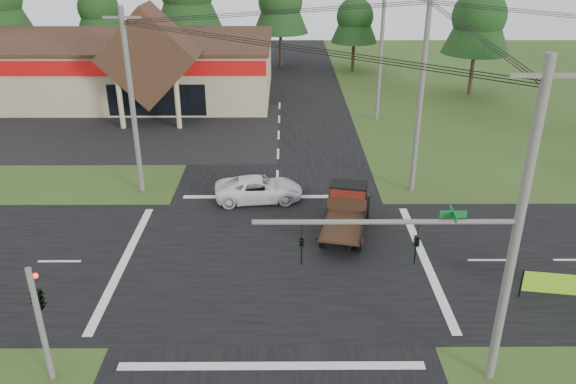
{
  "coord_description": "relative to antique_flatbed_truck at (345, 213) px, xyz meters",
  "views": [
    {
      "loc": [
        0.5,
        -22.35,
        13.82
      ],
      "look_at": [
        0.63,
        2.92,
        2.2
      ],
      "focal_mm": 35.0,
      "sensor_mm": 36.0,
      "label": 1
    }
  ],
  "objects": [
    {
      "name": "parking_apron",
      "position": [
        -17.51,
        16.27,
        -1.13
      ],
      "size": [
        28.0,
        14.0,
        0.02
      ],
      "primitive_type": "cube",
      "color": "black",
      "rests_on": "ground"
    },
    {
      "name": "road_ns",
      "position": [
        -3.51,
        -2.73,
        -1.14
      ],
      "size": [
        12.0,
        120.0,
        0.02
      ],
      "primitive_type": "cube",
      "color": "black",
      "rests_on": "ground"
    },
    {
      "name": "roadside_banner",
      "position": [
        8.63,
        -5.91,
        -0.49
      ],
      "size": [
        3.83,
        0.73,
        1.32
      ],
      "primitive_type": null,
      "rotation": [
        0.0,
        0.0,
        -0.16
      ],
      "color": "#85D01B",
      "rests_on": "ground"
    },
    {
      "name": "ground",
      "position": [
        -3.51,
        -2.73,
        -1.15
      ],
      "size": [
        120.0,
        120.0,
        0.0
      ],
      "primitive_type": "plane",
      "color": "#334719",
      "rests_on": "ground"
    },
    {
      "name": "tree_row_e",
      "position": [
        4.49,
        37.27,
        4.89
      ],
      "size": [
        5.04,
        5.04,
        9.09
      ],
      "color": "#332316",
      "rests_on": "ground"
    },
    {
      "name": "tree_row_b",
      "position": [
        -23.51,
        39.27,
        5.56
      ],
      "size": [
        5.6,
        5.6,
        10.1
      ],
      "color": "#332316",
      "rests_on": "ground"
    },
    {
      "name": "antique_flatbed_truck",
      "position": [
        0.0,
        0.0,
        0.0
      ],
      "size": [
        3.21,
        5.8,
        2.29
      ],
      "primitive_type": null,
      "rotation": [
        0.0,
        0.0,
        -0.21
      ],
      "color": "#4F170B",
      "rests_on": "ground"
    },
    {
      "name": "road_ew",
      "position": [
        -3.51,
        -2.73,
        -1.13
      ],
      "size": [
        120.0,
        12.0,
        0.02
      ],
      "primitive_type": "cube",
      "color": "black",
      "rests_on": "ground"
    },
    {
      "name": "traffic_signal_corner",
      "position": [
        -11.01,
        -10.05,
        2.38
      ],
      "size": [
        0.53,
        2.48,
        4.4
      ],
      "color": "#595651",
      "rests_on": "ground"
    },
    {
      "name": "cvs_building",
      "position": [
        -19.22,
        26.84,
        1.63
      ],
      "size": [
        30.4,
        18.2,
        9.19
      ],
      "color": "tan",
      "rests_on": "ground"
    },
    {
      "name": "utility_pole_n",
      "position": [
        4.49,
        19.27,
        4.59
      ],
      "size": [
        2.0,
        0.3,
        11.2
      ],
      "color": "#595651",
      "rests_on": "ground"
    },
    {
      "name": "traffic_signal_mast",
      "position": [
        2.31,
        -10.23,
        3.28
      ],
      "size": [
        8.12,
        0.24,
        7.0
      ],
      "color": "#595651",
      "rests_on": "ground"
    },
    {
      "name": "utility_pole_nw",
      "position": [
        -11.51,
        5.27,
        4.24
      ],
      "size": [
        2.0,
        0.3,
        10.5
      ],
      "color": "#595651",
      "rests_on": "ground"
    },
    {
      "name": "white_pickup",
      "position": [
        -4.52,
        3.93,
        -0.46
      ],
      "size": [
        5.16,
        2.79,
        1.37
      ],
      "primitive_type": "imported",
      "rotation": [
        0.0,
        0.0,
        1.68
      ],
      "color": "white",
      "rests_on": "ground"
    },
    {
      "name": "tree_side_ne",
      "position": [
        14.49,
        27.27,
        6.23
      ],
      "size": [
        6.16,
        6.16,
        11.11
      ],
      "color": "#332316",
      "rests_on": "ground"
    },
    {
      "name": "utility_pole_ne",
      "position": [
        4.49,
        5.27,
        4.74
      ],
      "size": [
        2.0,
        0.3,
        11.5
      ],
      "color": "#595651",
      "rests_on": "ground"
    },
    {
      "name": "utility_pole_nr",
      "position": [
        3.99,
        -10.23,
        4.49
      ],
      "size": [
        2.0,
        0.3,
        11.0
      ],
      "color": "#595651",
      "rests_on": "ground"
    }
  ]
}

